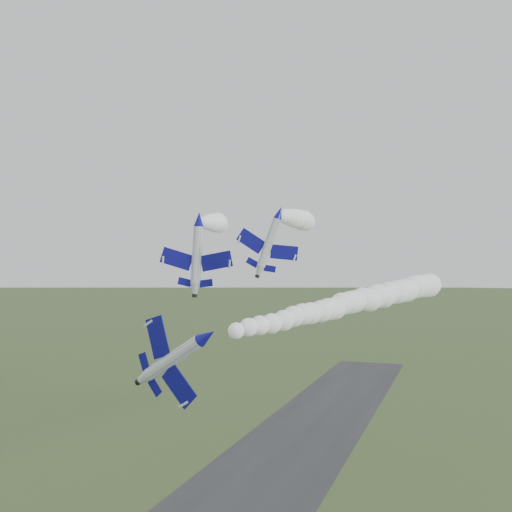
{
  "coord_description": "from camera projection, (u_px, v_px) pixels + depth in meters",
  "views": [
    {
      "loc": [
        33.08,
        -62.8,
        37.22
      ],
      "look_at": [
        3.49,
        18.79,
        38.79
      ],
      "focal_mm": 40.0,
      "sensor_mm": 36.0,
      "label": 1
    }
  ],
  "objects": [
    {
      "name": "runway",
      "position": [
        259.0,
        483.0,
        97.82
      ],
      "size": [
        24.0,
        260.0,
        0.04
      ],
      "primitive_type": "cube",
      "color": "#2D2D30",
      "rests_on": "ground"
    },
    {
      "name": "smoke_trail_jet_pair_right",
      "position": [
        296.0,
        219.0,
        121.07
      ],
      "size": [
        18.27,
        60.56,
        4.92
      ],
      "primitive_type": null,
      "rotation": [
        0.0,
        0.0,
        0.22
      ],
      "color": "white"
    },
    {
      "name": "smoke_trail_jet_pair_left",
      "position": [
        212.0,
        223.0,
        124.62
      ],
      "size": [
        22.07,
        52.85,
        4.83
      ],
      "primitive_type": null,
      "rotation": [
        0.0,
        0.0,
        0.33
      ],
      "color": "white"
    },
    {
      "name": "jet_pair_left",
      "position": [
        199.0,
        219.0,
        93.63
      ],
      "size": [
        11.87,
        13.73,
        3.51
      ],
      "rotation": [
        0.0,
        0.06,
        0.33
      ],
      "color": "silver"
    },
    {
      "name": "smoke_trail_jet_lead",
      "position": [
        365.0,
        300.0,
        91.41
      ],
      "size": [
        20.15,
        75.7,
        4.86
      ],
      "primitive_type": null,
      "rotation": [
        0.0,
        0.0,
        -0.2
      ],
      "color": "white"
    },
    {
      "name": "jet_lead",
      "position": [
        207.0,
        336.0,
        56.98
      ],
      "size": [
        5.58,
        12.07,
        8.6
      ],
      "rotation": [
        0.0,
        1.03,
        -0.2
      ],
      "color": "silver"
    },
    {
      "name": "jet_pair_right",
      "position": [
        279.0,
        212.0,
        88.15
      ],
      "size": [
        9.43,
        11.69,
        3.88
      ],
      "rotation": [
        0.0,
        0.34,
        0.22
      ],
      "color": "silver"
    }
  ]
}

